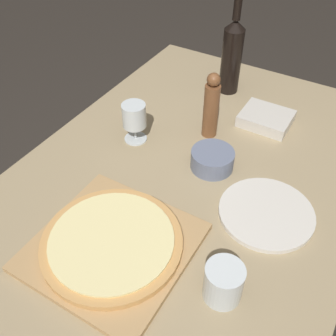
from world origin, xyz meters
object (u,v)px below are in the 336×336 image
at_px(pepper_mill, 211,107).
at_px(small_bowl, 212,160).
at_px(pizza, 112,242).
at_px(wine_bottle, 232,55).
at_px(wine_glass, 134,117).

relative_size(pepper_mill, small_bowl, 1.74).
height_order(pizza, small_bowl, small_bowl).
distance_m(pizza, small_bowl, 0.41).
bearing_deg(pepper_mill, pizza, -89.98).
relative_size(pizza, wine_bottle, 0.96).
distance_m(pizza, wine_bottle, 0.85).
bearing_deg(small_bowl, pizza, -101.28).
xyz_separation_m(wine_bottle, pepper_mill, (0.06, -0.29, -0.04)).
xyz_separation_m(pepper_mill, wine_glass, (-0.20, -0.15, -0.02)).
distance_m(pepper_mill, wine_glass, 0.25).
bearing_deg(pepper_mill, small_bowl, -60.83).
bearing_deg(wine_glass, wine_bottle, 72.50).
distance_m(pepper_mill, small_bowl, 0.18).
xyz_separation_m(pizza, wine_glass, (-0.20, 0.40, 0.06)).
height_order(pepper_mill, small_bowl, pepper_mill).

